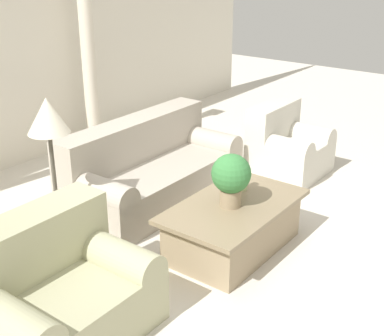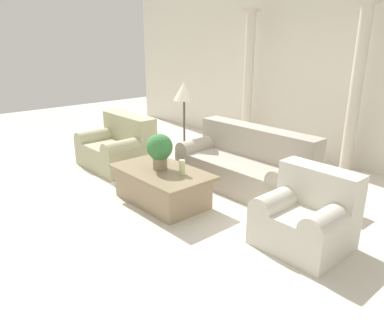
{
  "view_description": "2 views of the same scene",
  "coord_description": "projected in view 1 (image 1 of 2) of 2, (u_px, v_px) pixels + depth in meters",
  "views": [
    {
      "loc": [
        -3.56,
        -2.67,
        2.55
      ],
      "look_at": [
        0.09,
        0.09,
        0.64
      ],
      "focal_mm": 50.0,
      "sensor_mm": 36.0,
      "label": 1
    },
    {
      "loc": [
        3.75,
        -3.19,
        2.09
      ],
      "look_at": [
        0.27,
        -0.11,
        0.47
      ],
      "focal_mm": 35.0,
      "sensor_mm": 36.0,
      "label": 2
    }
  ],
  "objects": [
    {
      "name": "ground_plane",
      "position": [
        193.0,
        235.0,
        5.09
      ],
      "size": [
        16.0,
        16.0,
        0.0
      ],
      "primitive_type": "plane",
      "color": "silver"
    },
    {
      "name": "potted_plant",
      "position": [
        231.0,
        176.0,
        4.57
      ],
      "size": [
        0.34,
        0.34,
        0.48
      ],
      "color": "#937F60",
      "rests_on": "coffee_table"
    },
    {
      "name": "loveseat",
      "position": [
        56.0,
        291.0,
        3.69
      ],
      "size": [
        1.19,
        0.91,
        0.86
      ],
      "color": "#B1AF89",
      "rests_on": "ground_plane"
    },
    {
      "name": "column_right",
      "position": [
        88.0,
        50.0,
        6.77
      ],
      "size": [
        0.26,
        0.26,
        2.61
      ],
      "color": "beige",
      "rests_on": "ground_plane"
    },
    {
      "name": "coffee_table",
      "position": [
        233.0,
        226.0,
        4.78
      ],
      "size": [
        1.37,
        0.81,
        0.45
      ],
      "color": "#998466",
      "rests_on": "ground_plane"
    },
    {
      "name": "pillar_candle",
      "position": [
        244.0,
        180.0,
        4.94
      ],
      "size": [
        0.08,
        0.08,
        0.19
      ],
      "color": "beige",
      "rests_on": "coffee_table"
    },
    {
      "name": "sofa_long",
      "position": [
        151.0,
        170.0,
        5.72
      ],
      "size": [
        2.02,
        0.91,
        0.86
      ],
      "color": "#ADA393",
      "rests_on": "ground_plane"
    },
    {
      "name": "floor_lamp",
      "position": [
        49.0,
        126.0,
        4.38
      ],
      "size": [
        0.35,
        0.35,
        1.43
      ],
      "color": "#4C473D",
      "rests_on": "ground_plane"
    },
    {
      "name": "armchair",
      "position": [
        287.0,
        146.0,
        6.38
      ],
      "size": [
        0.87,
        0.77,
        0.83
      ],
      "color": "beige",
      "rests_on": "ground_plane"
    }
  ]
}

